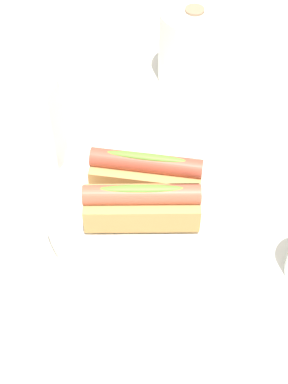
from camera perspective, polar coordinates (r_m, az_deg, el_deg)
name	(u,v)px	position (r m, az deg, el deg)	size (l,w,h in m)	color
ground_plane	(151,221)	(0.81, 0.69, -2.83)	(2.40, 2.40, 0.00)	silver
serving_bowl	(144,208)	(0.80, 0.00, -1.56)	(0.27, 0.27, 0.03)	silver
hotdog_front	(142,204)	(0.75, -0.22, -1.22)	(0.16, 0.08, 0.06)	tan
hotdog_back	(146,173)	(0.79, 0.21, 1.90)	(0.15, 0.06, 0.06)	tan
paper_towel_roll	(192,46)	(0.99, 4.72, 14.10)	(0.11, 0.11, 0.13)	white
napkin_box	(23,123)	(0.85, -11.79, 6.65)	(0.11, 0.04, 0.15)	white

